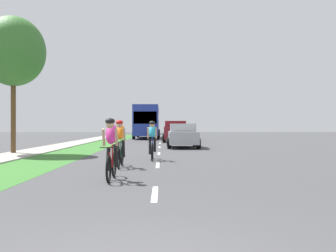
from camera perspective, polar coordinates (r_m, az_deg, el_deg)
ground_plane at (r=23.35m, az=-1.30°, el=-3.37°), size 120.00×120.00×0.00m
grass_verge at (r=23.80m, az=-12.13°, el=-3.30°), size 2.43×70.00×0.01m
sidewalk_concrete at (r=24.33m, az=-17.24°, el=-3.22°), size 1.98×70.00×0.10m
lane_markings_center at (r=27.35m, az=-1.25°, el=-2.86°), size 0.12×52.20×0.01m
cyclist_lead at (r=9.75m, az=-8.53°, el=-3.35°), size 0.42×1.72×1.58m
cyclist_trailing at (r=12.78m, az=-7.21°, el=-2.54°), size 0.42×1.72×1.58m
cyclist_distant at (r=15.30m, az=-2.38°, el=-2.12°), size 0.42×1.72×1.58m
sedan_silver at (r=24.06m, az=2.22°, el=-1.44°), size 1.98×4.30×1.52m
suv_maroon at (r=32.41m, az=1.07°, el=-0.74°), size 2.15×4.70×1.79m
bus_blue at (r=42.43m, az=-3.12°, el=0.84°), size 2.78×11.60×3.48m
pickup_dark_green at (r=60.38m, az=-2.57°, el=-0.49°), size 2.22×5.10×1.64m
street_tree_near at (r=20.59m, az=-22.26°, el=10.32°), size 3.14×3.14×6.81m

